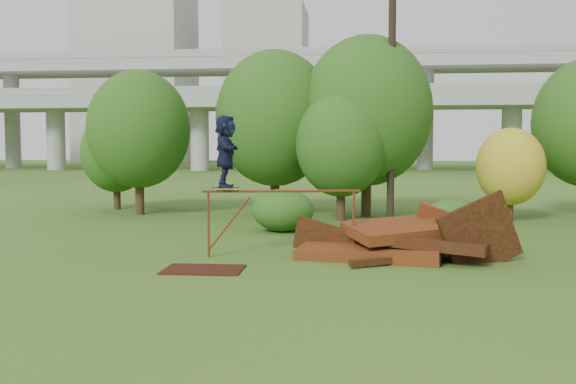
# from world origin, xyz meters

# --- Properties ---
(ground) EXTENTS (240.00, 240.00, 0.00)m
(ground) POSITION_xyz_m (0.00, 0.00, 0.00)
(ground) COLOR #2D5116
(ground) RESTS_ON ground
(scrap_pile) EXTENTS (5.80, 3.33, 2.22)m
(scrap_pile) POSITION_xyz_m (2.08, 1.36, 0.39)
(scrap_pile) COLOR #3E140B
(scrap_pile) RESTS_ON ground
(grind_rail) EXTENTS (3.96, 0.69, 1.71)m
(grind_rail) POSITION_xyz_m (-0.87, 1.13, 1.32)
(grind_rail) COLOR #62240F
(grind_rail) RESTS_ON ground
(skateboard) EXTENTS (0.70, 0.29, 0.07)m
(skateboard) POSITION_xyz_m (-2.25, 0.90, 1.77)
(skateboard) COLOR black
(skateboard) RESTS_ON grind_rail
(skater) EXTENTS (0.76, 1.74, 1.82)m
(skater) POSITION_xyz_m (-2.25, 0.90, 2.69)
(skater) COLOR #151A38
(skater) RESTS_ON skateboard
(flat_plate) EXTENTS (1.81, 1.31, 0.03)m
(flat_plate) POSITION_xyz_m (-2.42, -0.83, 0.01)
(flat_plate) COLOR black
(flat_plate) RESTS_ON ground
(tree_0) EXTENTS (4.23, 4.23, 5.96)m
(tree_0) POSITION_xyz_m (-7.99, 10.71, 3.53)
(tree_0) COLOR black
(tree_0) RESTS_ON ground
(tree_1) EXTENTS (4.88, 4.88, 6.79)m
(tree_1) POSITION_xyz_m (-2.42, 11.39, 3.98)
(tree_1) COLOR black
(tree_1) RESTS_ON ground
(tree_2) EXTENTS (3.48, 3.48, 4.91)m
(tree_2) POSITION_xyz_m (0.38, 9.49, 2.90)
(tree_2) COLOR black
(tree_2) RESTS_ON ground
(tree_3) EXTENTS (5.22, 5.22, 7.24)m
(tree_3) POSITION_xyz_m (1.35, 10.99, 4.24)
(tree_3) COLOR black
(tree_3) RESTS_ON ground
(tree_4) EXTENTS (2.56, 2.56, 3.53)m
(tree_4) POSITION_xyz_m (6.76, 10.13, 2.05)
(tree_4) COLOR black
(tree_4) RESTS_ON ground
(tree_6) EXTENTS (3.13, 3.13, 4.38)m
(tree_6) POSITION_xyz_m (-9.77, 12.74, 2.57)
(tree_6) COLOR black
(tree_6) RESTS_ON ground
(shrub_left) EXTENTS (2.05, 1.89, 1.42)m
(shrub_left) POSITION_xyz_m (-1.42, 6.02, 0.71)
(shrub_left) COLOR #1F5015
(shrub_left) RESTS_ON ground
(shrub_right) EXTENTS (1.75, 1.60, 1.24)m
(shrub_right) POSITION_xyz_m (3.84, 4.60, 0.62)
(shrub_right) COLOR #1F5015
(shrub_right) RESTS_ON ground
(utility_pole) EXTENTS (1.40, 0.28, 10.96)m
(utility_pole) POSITION_xyz_m (2.26, 9.77, 5.56)
(utility_pole) COLOR black
(utility_pole) RESTS_ON ground
(freeway_overpass) EXTENTS (160.00, 15.00, 13.70)m
(freeway_overpass) POSITION_xyz_m (0.00, 62.92, 10.32)
(freeway_overpass) COLOR gray
(freeway_overpass) RESTS_ON ground
(building_left) EXTENTS (18.00, 16.00, 35.00)m
(building_left) POSITION_xyz_m (-38.00, 95.00, 17.50)
(building_left) COLOR #9E9E99
(building_left) RESTS_ON ground
(building_right) EXTENTS (14.00, 14.00, 28.00)m
(building_right) POSITION_xyz_m (-16.00, 102.00, 14.00)
(building_right) COLOR #9E9E99
(building_right) RESTS_ON ground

